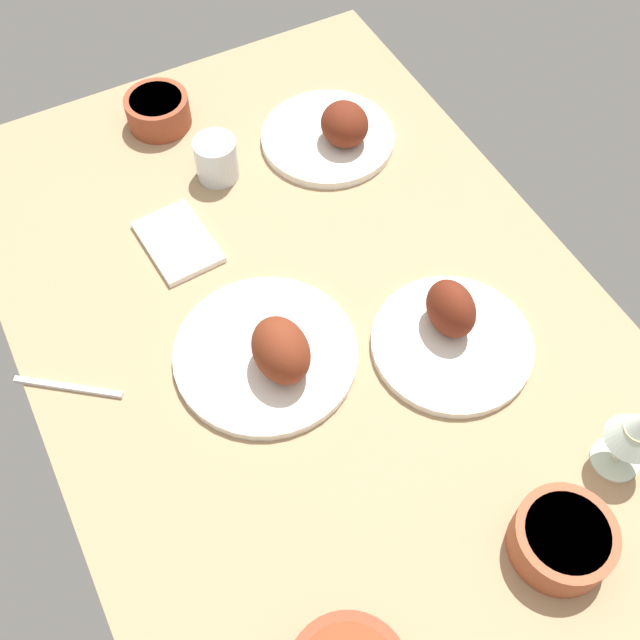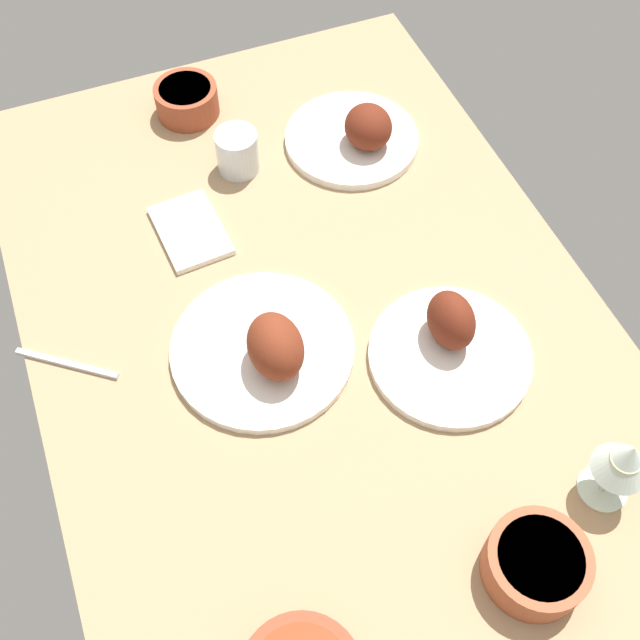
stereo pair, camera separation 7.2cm
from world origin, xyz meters
The scene contains 10 objects.
dining_table centered at (0.00, 0.00, 2.00)cm, with size 140.00×90.00×4.00cm, color tan.
plate_far_side centered at (2.40, -9.58, 6.96)cm, with size 28.71×28.71×11.11cm.
plate_center_main centered at (-35.63, 21.75, 6.59)cm, with size 25.20×25.20×9.43cm.
plate_near_viewer centered at (11.75, 16.90, 6.69)cm, with size 25.38×25.38×10.70cm.
bowl_cream centered at (-55.99, -5.39, 7.27)cm, with size 12.08×12.08×6.03cm.
bowl_soup centered at (46.14, 11.69, 7.40)cm, with size 13.52×13.52×6.29cm.
wine_glass centered at (39.91, 26.76, 13.93)cm, with size 7.60×7.60×14.00cm.
water_tumbler centered at (-38.20, -0.94, 8.00)cm, with size 7.74×7.74×8.00cm, color silver.
folded_napkin centered at (-26.38, -13.68, 4.60)cm, with size 15.55×10.54×1.20cm, color white.
fork_loose centered at (-7.91, -38.98, 4.40)cm, with size 17.08×0.90×0.80cm, color silver.
Camera 1 is at (59.50, -31.30, 107.79)cm, focal length 43.43 mm.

